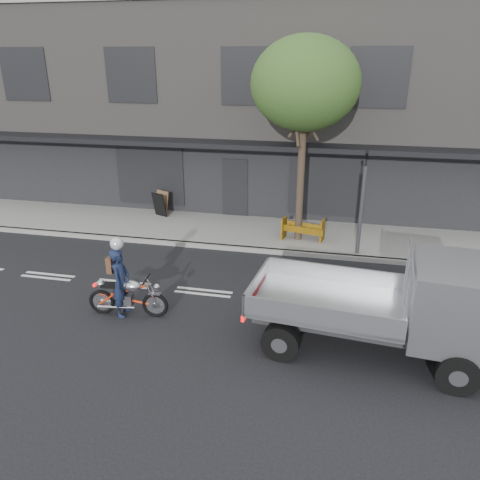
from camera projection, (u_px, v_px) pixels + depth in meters
name	position (u px, v px, depth m)	size (l,w,h in m)	color
ground	(203.00, 292.00, 12.96)	(80.00, 80.00, 0.00)	black
sidewalk	(239.00, 231.00, 17.20)	(32.00, 3.20, 0.15)	gray
kerb	(229.00, 248.00, 15.75)	(32.00, 0.20, 0.15)	gray
building_main	(269.00, 104.00, 21.74)	(26.00, 10.00, 8.00)	slate
street_tree	(305.00, 84.00, 14.39)	(3.40, 3.40, 6.74)	#382B21
traffic_light_pole	(361.00, 209.00, 14.58)	(0.12, 0.12, 3.50)	#2D2D30
motorcycle	(128.00, 296.00, 11.65)	(2.06, 0.60, 1.06)	black
rider	(121.00, 282.00, 11.55)	(0.65, 0.43, 1.79)	#16203D
flatbed_ute	(433.00, 303.00, 9.61)	(5.37, 2.62, 2.40)	black
construction_barrier	(302.00, 231.00, 15.88)	(1.42, 0.57, 0.80)	#F9A50D
sandwich_board	(159.00, 205.00, 18.38)	(0.61, 0.40, 0.96)	black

